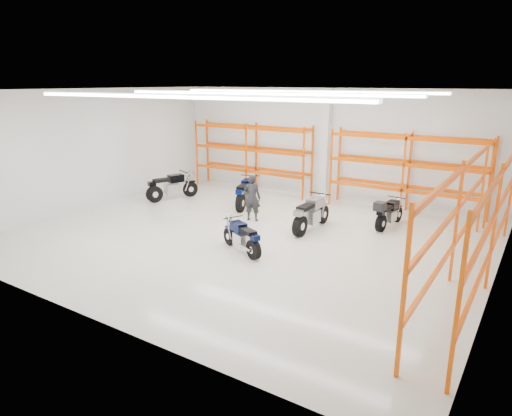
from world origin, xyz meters
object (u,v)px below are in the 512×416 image
Objects in this scene: structural_column at (325,145)px; motorcycle_back_d at (388,214)px; motorcycle_back_a at (170,187)px; motorcycle_main at (243,238)px; motorcycle_back_c at (310,215)px; motorcycle_back_b at (246,194)px; standing_man at (252,198)px.

motorcycle_back_d is at bearing -35.69° from structural_column.
motorcycle_back_d is (8.72, 1.12, -0.03)m from motorcycle_back_a.
motorcycle_main is 0.77× the size of motorcycle_back_c.
motorcycle_back_a is 0.97× the size of motorcycle_back_b.
motorcycle_back_b is 1.13× the size of motorcycle_back_d.
standing_man reaches higher than motorcycle_back_c.
motorcycle_back_c is (0.72, 2.88, 0.09)m from motorcycle_main.
standing_man is 4.52m from structural_column.
motorcycle_back_a is at bearing 175.57° from motorcycle_back_c.
motorcycle_back_b reaches higher than motorcycle_back_c.
motorcycle_back_b is at bearing -176.21° from motorcycle_back_d.
motorcycle_back_c is 1.40× the size of standing_man.
motorcycle_back_c is at bearing -71.00° from structural_column.
motorcycle_back_a is 8.79m from motorcycle_back_d.
standing_man reaches higher than motorcycle_back_d.
motorcycle_back_c is (6.67, -0.52, 0.00)m from motorcycle_back_a.
structural_column is (-3.47, 2.49, 1.75)m from motorcycle_back_d.
motorcycle_back_a is 0.95× the size of motorcycle_back_c.
motorcycle_main is 4.96m from motorcycle_back_b.
standing_man is at bearing -178.03° from motorcycle_back_c.
motorcycle_back_a is 4.50m from standing_man.
motorcycle_back_a is 1.33× the size of standing_man.
structural_column is (-1.42, 4.13, 1.72)m from motorcycle_back_c.
motorcycle_back_b is 3.65m from motorcycle_back_c.
standing_man is (4.45, -0.59, 0.30)m from motorcycle_back_a.
motorcycle_back_a is 6.69m from motorcycle_back_c.
standing_man is at bearing -158.11° from motorcycle_back_d.
motorcycle_back_a is at bearing 150.31° from motorcycle_main.
structural_column is at bearing 144.31° from motorcycle_back_d.
motorcycle_back_a reaches higher than motorcycle_main.
motorcycle_back_a reaches higher than motorcycle_back_d.
structural_column is (5.25, 3.62, 1.72)m from motorcycle_back_a.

